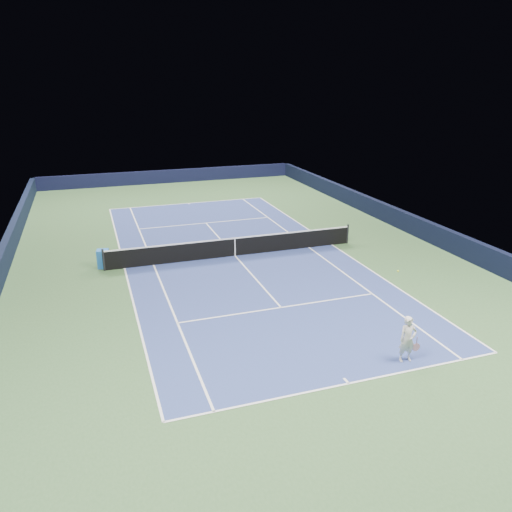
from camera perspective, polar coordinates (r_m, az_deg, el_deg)
name	(u,v)px	position (r m, az deg, el deg)	size (l,w,h in m)	color
ground	(235,256)	(25.40, -2.41, 0.01)	(40.00, 40.00, 0.00)	#34562F
wall_far	(170,176)	(44.04, -9.85, 8.97)	(22.00, 0.35, 1.10)	black
wall_right	(417,226)	(29.96, 17.88, 3.25)	(0.35, 40.00, 1.10)	black
court_surface	(235,256)	(25.40, -2.41, 0.02)	(10.97, 23.77, 0.01)	navy
baseline_far	(188,203)	(36.50, -7.74, 6.00)	(10.97, 0.08, 0.00)	white
baseline_near	(349,383)	(15.51, 10.55, -14.13)	(10.97, 0.08, 0.00)	white
sideline_doubles_right	(332,245)	(27.36, 8.68, 1.28)	(0.08, 23.77, 0.00)	white
sideline_doubles_left	(125,268)	(24.54, -14.79, -1.36)	(0.08, 23.77, 0.00)	white
sideline_singles_right	(309,247)	(26.78, 6.06, 0.99)	(0.08, 23.77, 0.00)	white
sideline_singles_left	(154,265)	(24.64, -11.62, -1.00)	(0.08, 23.77, 0.00)	white
service_line_far	(206,223)	(31.31, -5.74, 3.78)	(8.23, 0.08, 0.00)	white
service_line_near	(281,307)	(19.80, 2.88, -5.89)	(8.23, 0.08, 0.00)	white
center_service_line	(235,256)	(25.40, -2.41, 0.03)	(0.08, 12.80, 0.00)	white
center_mark_far	(189,204)	(36.36, -7.69, 5.95)	(0.08, 0.30, 0.00)	white
center_mark_near	(346,381)	(15.62, 10.28, -13.85)	(0.08, 0.30, 0.00)	white
tennis_net	(235,246)	(25.24, -2.43, 1.09)	(12.90, 0.10, 1.07)	black
sponsor_cube	(103,259)	(24.79, -17.05, -0.29)	(0.61, 0.57, 0.89)	blue
tennis_player	(408,339)	(16.66, 16.95, -9.08)	(0.76, 1.25, 2.73)	silver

